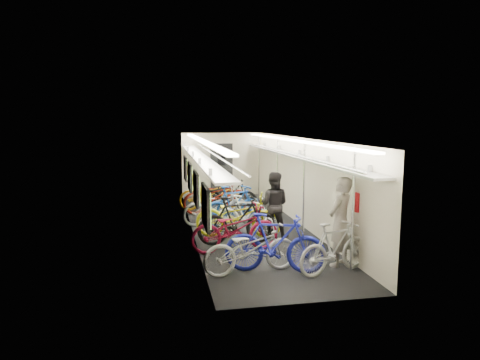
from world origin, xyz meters
name	(u,v)px	position (x,y,z in m)	size (l,w,h in m)	color
train_car_shell	(230,164)	(-0.36, 0.71, 1.66)	(10.00, 10.00, 10.00)	black
bicycle_0	(251,248)	(-0.65, -3.54, 0.49)	(0.65, 1.87, 0.98)	#A7A7AB
bicycle_1	(275,243)	(-0.19, -3.57, 0.57)	(0.54, 1.91, 1.15)	#1B21A4
bicycle_2	(235,229)	(-0.71, -2.15, 0.52)	(0.69, 1.98, 1.04)	maroon
bicycle_3	(237,220)	(-0.56, -1.57, 0.57)	(0.53, 1.88, 1.13)	black
bicycle_4	(238,215)	(-0.44, -1.03, 0.55)	(0.73, 2.11, 1.11)	#CBC513
bicycle_5	(247,214)	(-0.13, -0.64, 0.49)	(0.46, 1.63, 0.98)	white
bicycle_6	(216,206)	(-0.78, 0.47, 0.51)	(0.68, 1.96, 1.03)	#9C9DA0
bicycle_7	(234,205)	(-0.31, 0.27, 0.55)	(0.52, 1.85, 1.11)	#19469A
bicycle_8	(216,196)	(-0.61, 1.88, 0.55)	(0.72, 2.08, 1.09)	maroon
bicycle_9	(229,195)	(-0.19, 1.91, 0.54)	(0.51, 1.80, 1.08)	black
bicycle_10	(210,194)	(-0.75, 2.37, 0.52)	(0.69, 1.97, 1.03)	#ECA516
bicycle_11	(335,248)	(0.90, -3.82, 0.50)	(0.47, 1.67, 1.00)	silver
passenger_near	(340,222)	(1.18, -3.40, 0.89)	(0.65, 0.43, 1.78)	gray
passenger_mid	(273,205)	(0.42, -1.14, 0.81)	(0.79, 0.62, 1.63)	black
backpack	(360,202)	(1.56, -3.45, 1.28)	(0.26, 0.14, 0.38)	#AB1116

